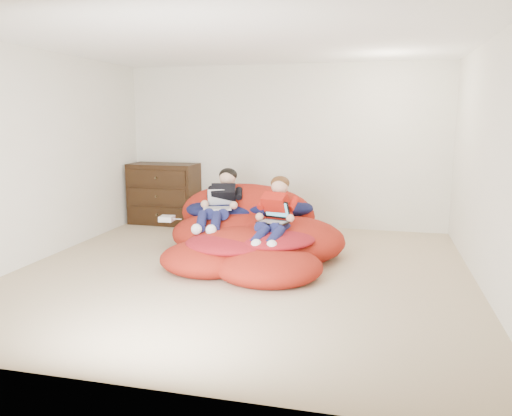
{
  "coord_description": "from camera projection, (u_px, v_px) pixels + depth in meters",
  "views": [
    {
      "loc": [
        1.43,
        -5.18,
        1.72
      ],
      "look_at": [
        0.12,
        0.19,
        0.7
      ],
      "focal_mm": 35.0,
      "sensor_mm": 36.0,
      "label": 1
    }
  ],
  "objects": [
    {
      "name": "older_boy",
      "position": [
        221.0,
        199.0,
        6.4
      ],
      "size": [
        0.4,
        1.18,
        0.69
      ],
      "color": "black",
      "rests_on": "beanbag_pile"
    },
    {
      "name": "laptop_black",
      "position": [
        275.0,
        216.0,
        5.83
      ],
      "size": [
        0.4,
        0.43,
        0.24
      ],
      "color": "black",
      "rests_on": "younger_boy"
    },
    {
      "name": "younger_boy",
      "position": [
        276.0,
        210.0,
        5.86
      ],
      "size": [
        0.39,
        1.05,
        0.7
      ],
      "color": "red",
      "rests_on": "beanbag_pile"
    },
    {
      "name": "cream_pillow",
      "position": [
        229.0,
        194.0,
        7.13
      ],
      "size": [
        0.4,
        0.25,
        0.25
      ],
      "primitive_type": "ellipsoid",
      "color": "beige",
      "rests_on": "beanbag_pile"
    },
    {
      "name": "power_adapter",
      "position": [
        167.0,
        219.0,
        6.42
      ],
      "size": [
        0.19,
        0.19,
        0.07
      ],
      "primitive_type": "cube",
      "rotation": [
        0.0,
        0.0,
        0.08
      ],
      "color": "silver",
      "rests_on": "beanbag_pile"
    },
    {
      "name": "beanbag_pile",
      "position": [
        251.0,
        235.0,
        6.22
      ],
      "size": [
        2.32,
        2.4,
        0.9
      ],
      "color": "#AE2113",
      "rests_on": "ground"
    },
    {
      "name": "laptop_white",
      "position": [
        219.0,
        203.0,
        6.33
      ],
      "size": [
        0.41,
        0.46,
        0.23
      ],
      "color": "silver",
      "rests_on": "older_boy"
    },
    {
      "name": "room_shell",
      "position": [
        241.0,
        253.0,
        5.55
      ],
      "size": [
        5.1,
        5.1,
        2.77
      ],
      "color": "tan",
      "rests_on": "ground"
    },
    {
      "name": "dresser",
      "position": [
        164.0,
        194.0,
        8.06
      ],
      "size": [
        1.09,
        0.61,
        0.97
      ],
      "color": "black",
      "rests_on": "ground"
    }
  ]
}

